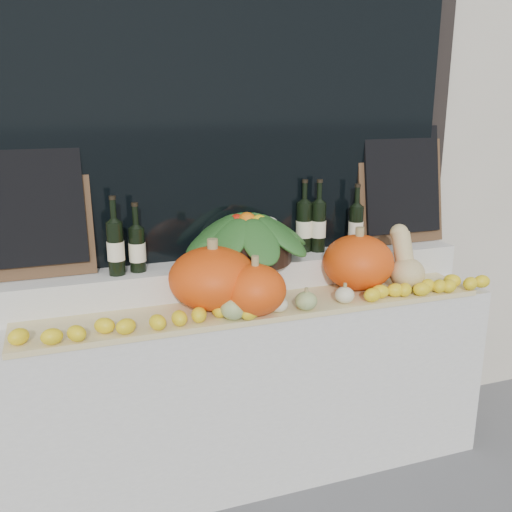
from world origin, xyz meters
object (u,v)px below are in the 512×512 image
pumpkin_left (213,278)px  pumpkin_right (358,262)px  produce_bowl (247,236)px  butternut_squash (405,264)px  wine_bottle_tall (304,226)px

pumpkin_left → pumpkin_right: (0.72, 0.02, -0.00)m
produce_bowl → pumpkin_left: bearing=-136.8°
butternut_squash → wine_bottle_tall: 0.53m
produce_bowl → wine_bottle_tall: 0.34m
pumpkin_left → wine_bottle_tall: wine_bottle_tall is taller
wine_bottle_tall → pumpkin_left: bearing=-152.8°
pumpkin_right → wine_bottle_tall: wine_bottle_tall is taller
pumpkin_right → butternut_squash: bearing=-16.4°
produce_bowl → wine_bottle_tall: bearing=12.1°
butternut_squash → wine_bottle_tall: wine_bottle_tall is taller
butternut_squash → wine_bottle_tall: size_ratio=0.82×
pumpkin_right → produce_bowl: (-0.50, 0.20, 0.12)m
pumpkin_left → wine_bottle_tall: (0.56, 0.29, 0.13)m
butternut_squash → produce_bowl: size_ratio=0.46×
pumpkin_left → produce_bowl: (0.23, 0.22, 0.12)m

